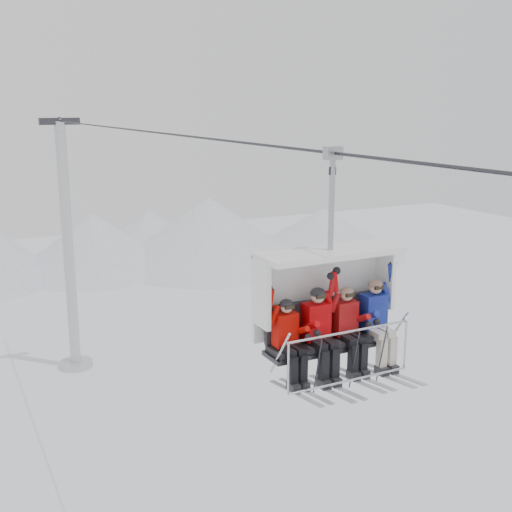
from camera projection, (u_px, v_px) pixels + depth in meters
name	position (u px, v px, depth m)	size (l,w,h in m)	color
ridgeline	(2.00, 249.00, 51.52)	(72.00, 21.00, 7.00)	silver
lift_tower_right	(69.00, 265.00, 34.14)	(2.00, 1.80, 13.48)	#BBBDC3
haul_cable	(256.00, 144.00, 13.33)	(0.06, 0.06, 50.00)	#2F2F34
chairlift_carrier	(325.00, 296.00, 11.53)	(2.66, 1.17, 3.98)	black
skier_far_left	(288.00, 338.00, 10.97)	(0.40, 1.69, 1.60)	#C70A02
skier_center_left	(319.00, 329.00, 11.25)	(0.46, 1.69, 1.78)	red
skier_center_right	(348.00, 326.00, 11.52)	(0.43, 1.69, 1.68)	#AA1012
skier_far_right	(376.00, 319.00, 11.80)	(0.46, 1.69, 1.78)	#1B2B98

